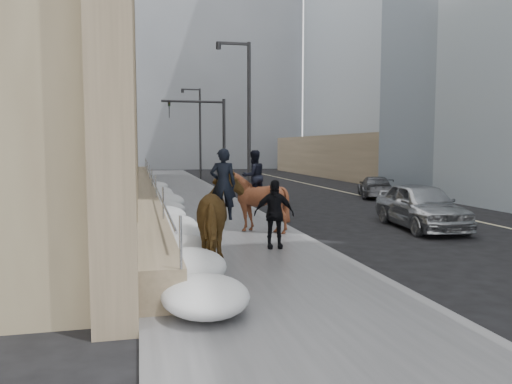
# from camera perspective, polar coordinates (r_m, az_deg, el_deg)

# --- Properties ---
(ground) EXTENTS (140.00, 140.00, 0.00)m
(ground) POSITION_cam_1_polar(r_m,az_deg,el_deg) (10.92, 0.23, -10.38)
(ground) COLOR black
(ground) RESTS_ON ground
(sidewalk) EXTENTS (5.00, 80.00, 0.12)m
(sidewalk) POSITION_cam_1_polar(r_m,az_deg,el_deg) (20.57, -6.29, -2.85)
(sidewalk) COLOR #4C4C4F
(sidewalk) RESTS_ON ground
(curb) EXTENTS (0.24, 80.00, 0.12)m
(curb) POSITION_cam_1_polar(r_m,az_deg,el_deg) (21.05, 0.82, -2.64)
(curb) COLOR slate
(curb) RESTS_ON ground
(lane_line) EXTENTS (0.15, 70.00, 0.01)m
(lane_line) POSITION_cam_1_polar(r_m,az_deg,el_deg) (24.19, 19.25, -2.04)
(lane_line) COLOR #BFB78C
(lane_line) RESTS_ON ground
(limestone_building) EXTENTS (6.10, 44.00, 18.00)m
(limestone_building) POSITION_cam_1_polar(r_m,az_deg,el_deg) (30.90, -18.97, 16.07)
(limestone_building) COLOR #857457
(limestone_building) RESTS_ON ground
(bg_building_mid) EXTENTS (30.00, 12.00, 28.00)m
(bg_building_mid) POSITION_cam_1_polar(r_m,az_deg,el_deg) (71.38, -8.15, 14.08)
(bg_building_mid) COLOR slate
(bg_building_mid) RESTS_ON ground
(bg_building_far) EXTENTS (24.00, 12.00, 20.00)m
(bg_building_far) POSITION_cam_1_polar(r_m,az_deg,el_deg) (82.60, -15.91, 9.92)
(bg_building_far) COLOR gray
(bg_building_far) RESTS_ON ground
(streetlight_mid) EXTENTS (1.71, 0.24, 8.00)m
(streetlight_mid) POSITION_cam_1_polar(r_m,az_deg,el_deg) (24.83, -1.17, 9.01)
(streetlight_mid) COLOR #2D2D30
(streetlight_mid) RESTS_ON ground
(streetlight_far) EXTENTS (1.71, 0.24, 8.00)m
(streetlight_far) POSITION_cam_1_polar(r_m,az_deg,el_deg) (44.56, -6.61, 7.29)
(streetlight_far) COLOR #2D2D30
(streetlight_far) RESTS_ON ground
(traffic_signal) EXTENTS (4.10, 0.22, 6.00)m
(traffic_signal) POSITION_cam_1_polar(r_m,az_deg,el_deg) (32.56, -5.30, 7.07)
(traffic_signal) COLOR #2D2D30
(traffic_signal) RESTS_ON ground
(snow_bank) EXTENTS (1.70, 18.10, 0.76)m
(snow_bank) POSITION_cam_1_polar(r_m,az_deg,el_deg) (18.53, -9.95, -2.51)
(snow_bank) COLOR white
(snow_bank) RESTS_ON sidewalk
(mounted_horse_left) EXTENTS (1.58, 2.79, 2.77)m
(mounted_horse_left) POSITION_cam_1_polar(r_m,az_deg,el_deg) (12.00, -3.88, -2.71)
(mounted_horse_left) COLOR #513818
(mounted_horse_left) RESTS_ON sidewalk
(mounted_horse_right) EXTENTS (2.12, 2.27, 2.70)m
(mounted_horse_right) POSITION_cam_1_polar(r_m,az_deg,el_deg) (16.44, -0.20, -0.64)
(mounted_horse_right) COLOR #472314
(mounted_horse_right) RESTS_ON sidewalk
(pedestrian) EXTENTS (1.17, 0.60, 1.91)m
(pedestrian) POSITION_cam_1_polar(r_m,az_deg,el_deg) (13.83, 2.07, -2.52)
(pedestrian) COLOR black
(pedestrian) RESTS_ON sidewalk
(car_silver) EXTENTS (2.49, 5.04, 1.65)m
(car_silver) POSITION_cam_1_polar(r_m,az_deg,el_deg) (18.82, 18.33, -1.48)
(car_silver) COLOR #9FA2A7
(car_silver) RESTS_ON ground
(car_grey) EXTENTS (3.09, 4.58, 1.23)m
(car_grey) POSITION_cam_1_polar(r_m,az_deg,el_deg) (29.59, 13.45, 0.58)
(car_grey) COLOR #4D4F54
(car_grey) RESTS_ON ground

